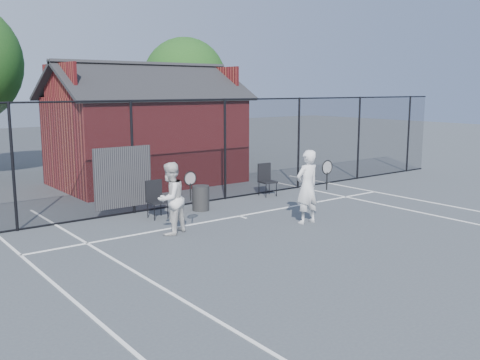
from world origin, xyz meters
TOP-DOWN VIEW (x-y plane):
  - ground at (0.00, 0.00)m, footprint 80.00×80.00m
  - court_lines at (0.00, -1.32)m, footprint 11.02×18.00m
  - fence at (-0.30, 5.00)m, footprint 22.04×3.00m
  - clubhouse at (0.50, 9.00)m, footprint 6.50×4.36m
  - tree_right at (5.50, 14.50)m, footprint 3.97×3.97m
  - player_front at (0.90, 1.43)m, footprint 0.82×0.60m
  - player_back at (-2.28, 2.58)m, footprint 0.99×0.90m
  - chair_left at (-1.79, 4.10)m, footprint 0.47×0.49m
  - chair_right at (2.33, 4.60)m, footprint 0.51×0.53m
  - waste_bin at (-0.41, 4.19)m, footprint 0.53×0.53m

SIDE VIEW (x-z plane):
  - ground at x=0.00m, z-range 0.00..0.00m
  - court_lines at x=0.00m, z-range 0.00..0.01m
  - waste_bin at x=-0.41m, z-range 0.00..0.68m
  - chair_left at x=-1.79m, z-range 0.00..0.95m
  - chair_right at x=2.33m, z-range 0.00..0.98m
  - player_back at x=-2.28m, z-range 0.00..1.65m
  - player_front at x=0.90m, z-range 0.00..1.82m
  - fence at x=-0.30m, z-range -0.05..2.95m
  - clubhouse at x=0.50m, z-range -0.49..3.70m
  - tree_right at x=5.50m, z-range 0.86..6.56m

